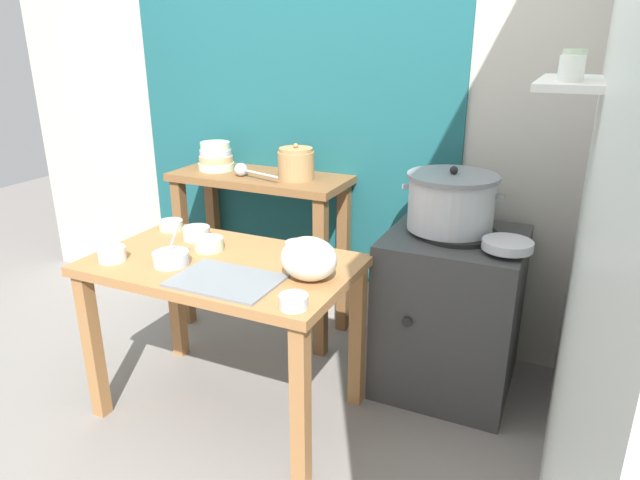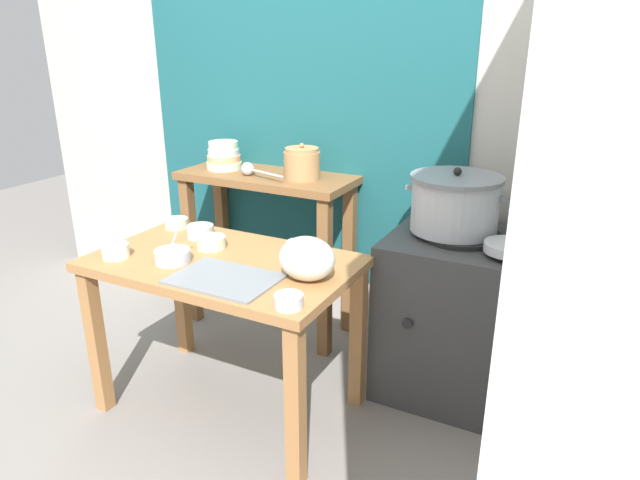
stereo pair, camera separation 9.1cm
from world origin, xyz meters
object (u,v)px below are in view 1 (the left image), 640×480
back_shelf_table (261,214)px  prep_bowl_5 (297,248)px  prep_bowl_1 (171,258)px  bowl_stack_enamel (216,157)px  prep_table (224,285)px  prep_bowl_0 (209,243)px  clay_pot (296,164)px  prep_bowl_2 (171,225)px  serving_tray (226,281)px  wide_pan (507,245)px  prep_bowl_6 (294,301)px  stove_block (450,311)px  prep_bowl_3 (112,253)px  prep_bowl_4 (196,233)px  plastic_bag (309,259)px  steamer_pot (451,202)px  ladle (243,170)px

back_shelf_table → prep_bowl_5: back_shelf_table is taller
prep_bowl_1 → bowl_stack_enamel: bearing=112.9°
prep_table → prep_bowl_0: bearing=145.6°
back_shelf_table → clay_pot: 0.37m
bowl_stack_enamel → prep_bowl_2: bearing=-81.1°
serving_tray → prep_bowl_2: (-0.58, 0.40, 0.02)m
bowl_stack_enamel → wide_pan: size_ratio=0.96×
prep_bowl_1 → prep_bowl_5: (0.42, 0.31, 0.00)m
wide_pan → prep_bowl_6: (-0.60, -0.72, -0.05)m
stove_block → prep_bowl_5: 0.81m
wide_pan → prep_bowl_1: size_ratio=1.19×
prep_bowl_3 → stove_block: bearing=32.6°
prep_bowl_1 → prep_bowl_2: bearing=129.0°
stove_block → prep_bowl_4: size_ratio=6.28×
back_shelf_table → stove_block: bearing=-6.8°
serving_tray → plastic_bag: bearing=28.9°
steamer_pot → serving_tray: (-0.66, -0.80, -0.18)m
serving_tray → plastic_bag: plastic_bag is taller
prep_bowl_3 → prep_bowl_4: (0.16, 0.36, -0.00)m
ladle → prep_bowl_4: ladle is taller
prep_bowl_3 → prep_bowl_6: prep_bowl_3 is taller
serving_tray → prep_bowl_6: prep_bowl_6 is taller
prep_bowl_0 → prep_bowl_3: bearing=-136.2°
stove_block → plastic_bag: bearing=-124.2°
bowl_stack_enamel → plastic_bag: 1.22m
steamer_pot → clay_pot: 0.84m
bowl_stack_enamel → prep_bowl_0: 0.81m
prep_bowl_3 → plastic_bag: bearing=11.7°
clay_pot → ladle: (-0.28, -0.07, -0.04)m
back_shelf_table → plastic_bag: (0.66, -0.76, 0.13)m
prep_table → prep_bowl_6: prep_bowl_6 is taller
plastic_bag → wide_pan: plastic_bag is taller
plastic_bag → wide_pan: (0.66, 0.49, -0.01)m
ladle → prep_bowl_3: ladle is taller
plastic_bag → clay_pot: bearing=120.3°
plastic_bag → prep_bowl_0: plastic_bag is taller
prep_table → ladle: 0.81m
prep_bowl_5 → wide_pan: bearing=18.9°
ladle → plastic_bag: (0.72, -0.69, -0.13)m
plastic_bag → serving_tray: bearing=-151.1°
prep_table → stove_block: 1.06m
stove_block → plastic_bag: plastic_bag is taller
prep_bowl_3 → prep_bowl_6: bearing=-4.3°
prep_bowl_0 → prep_bowl_1: bearing=-100.3°
prep_table → prep_bowl_3: 0.47m
serving_tray → prep_bowl_0: 0.37m
stove_block → plastic_bag: size_ratio=3.51×
prep_bowl_5 → stove_block: bearing=35.8°
ladle → plastic_bag: size_ratio=1.34×
prep_table → prep_bowl_2: 0.53m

